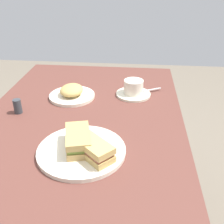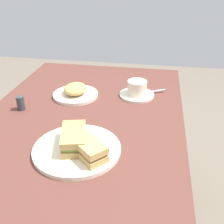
{
  "view_description": "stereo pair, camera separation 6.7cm",
  "coord_description": "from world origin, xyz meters",
  "px_view_note": "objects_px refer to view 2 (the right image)",
  "views": [
    {
      "loc": [
        0.85,
        0.21,
        1.31
      ],
      "look_at": [
        -0.06,
        0.12,
        0.8
      ],
      "focal_mm": 43.7,
      "sensor_mm": 36.0,
      "label": 1
    },
    {
      "loc": [
        0.84,
        0.28,
        1.31
      ],
      "look_at": [
        -0.06,
        0.12,
        0.8
      ],
      "focal_mm": 43.7,
      "sensor_mm": 36.0,
      "label": 2
    }
  ],
  "objects_px": {
    "sandwich_plate": "(77,149)",
    "coffee_saucer": "(137,95)",
    "dining_table": "(79,142)",
    "coffee_cup": "(137,87)",
    "salt_shaker": "(21,103)",
    "sandwich_back": "(87,148)",
    "sandwich_front": "(74,139)",
    "spoon": "(153,91)",
    "side_plate": "(76,95)"
  },
  "relations": [
    {
      "from": "dining_table",
      "to": "salt_shaker",
      "type": "distance_m",
      "value": 0.3
    },
    {
      "from": "coffee_saucer",
      "to": "side_plate",
      "type": "xyz_separation_m",
      "value": [
        0.05,
        -0.28,
        0.0
      ]
    },
    {
      "from": "coffee_saucer",
      "to": "salt_shaker",
      "type": "height_order",
      "value": "salt_shaker"
    },
    {
      "from": "sandwich_front",
      "to": "dining_table",
      "type": "bearing_deg",
      "value": -167.93
    },
    {
      "from": "sandwich_plate",
      "to": "coffee_saucer",
      "type": "height_order",
      "value": "sandwich_plate"
    },
    {
      "from": "dining_table",
      "to": "coffee_cup",
      "type": "distance_m",
      "value": 0.37
    },
    {
      "from": "side_plate",
      "to": "salt_shaker",
      "type": "distance_m",
      "value": 0.25
    },
    {
      "from": "spoon",
      "to": "salt_shaker",
      "type": "distance_m",
      "value": 0.58
    },
    {
      "from": "coffee_saucer",
      "to": "coffee_cup",
      "type": "height_order",
      "value": "coffee_cup"
    },
    {
      "from": "sandwich_back",
      "to": "salt_shaker",
      "type": "relative_size",
      "value": 2.48
    },
    {
      "from": "coffee_cup",
      "to": "salt_shaker",
      "type": "xyz_separation_m",
      "value": [
        0.21,
        -0.46,
        -0.01
      ]
    },
    {
      "from": "dining_table",
      "to": "sandwich_plate",
      "type": "height_order",
      "value": "sandwich_plate"
    },
    {
      "from": "side_plate",
      "to": "salt_shaker",
      "type": "height_order",
      "value": "salt_shaker"
    },
    {
      "from": "coffee_saucer",
      "to": "salt_shaker",
      "type": "relative_size",
      "value": 2.68
    },
    {
      "from": "sandwich_plate",
      "to": "sandwich_front",
      "type": "bearing_deg",
      "value": -125.27
    },
    {
      "from": "sandwich_front",
      "to": "sandwich_back",
      "type": "height_order",
      "value": "sandwich_front"
    },
    {
      "from": "dining_table",
      "to": "sandwich_back",
      "type": "distance_m",
      "value": 0.24
    },
    {
      "from": "dining_table",
      "to": "coffee_cup",
      "type": "bearing_deg",
      "value": 145.69
    },
    {
      "from": "sandwich_front",
      "to": "coffee_cup",
      "type": "xyz_separation_m",
      "value": [
        -0.44,
        0.16,
        0.0
      ]
    },
    {
      "from": "coffee_saucer",
      "to": "side_plate",
      "type": "relative_size",
      "value": 0.77
    },
    {
      "from": "spoon",
      "to": "salt_shaker",
      "type": "relative_size",
      "value": 1.58
    },
    {
      "from": "sandwich_front",
      "to": "salt_shaker",
      "type": "height_order",
      "value": "sandwich_front"
    },
    {
      "from": "side_plate",
      "to": "sandwich_plate",
      "type": "bearing_deg",
      "value": 17.06
    },
    {
      "from": "sandwich_back",
      "to": "coffee_saucer",
      "type": "relative_size",
      "value": 0.92
    },
    {
      "from": "sandwich_back",
      "to": "spoon",
      "type": "xyz_separation_m",
      "value": [
        -0.52,
        0.18,
        -0.03
      ]
    },
    {
      "from": "sandwich_front",
      "to": "spoon",
      "type": "height_order",
      "value": "sandwich_front"
    },
    {
      "from": "sandwich_back",
      "to": "spoon",
      "type": "distance_m",
      "value": 0.55
    },
    {
      "from": "sandwich_back",
      "to": "spoon",
      "type": "relative_size",
      "value": 1.57
    },
    {
      "from": "sandwich_plate",
      "to": "salt_shaker",
      "type": "distance_m",
      "value": 0.39
    },
    {
      "from": "side_plate",
      "to": "coffee_cup",
      "type": "bearing_deg",
      "value": 100.52
    },
    {
      "from": "sandwich_plate",
      "to": "coffee_saucer",
      "type": "relative_size",
      "value": 1.8
    },
    {
      "from": "sandwich_front",
      "to": "coffee_saucer",
      "type": "xyz_separation_m",
      "value": [
        -0.44,
        0.16,
        -0.04
      ]
    },
    {
      "from": "dining_table",
      "to": "coffee_cup",
      "type": "relative_size",
      "value": 11.44
    },
    {
      "from": "sandwich_front",
      "to": "coffee_cup",
      "type": "relative_size",
      "value": 1.34
    },
    {
      "from": "dining_table",
      "to": "salt_shaker",
      "type": "height_order",
      "value": "salt_shaker"
    },
    {
      "from": "sandwich_front",
      "to": "side_plate",
      "type": "height_order",
      "value": "sandwich_front"
    },
    {
      "from": "sandwich_front",
      "to": "coffee_cup",
      "type": "bearing_deg",
      "value": 159.68
    },
    {
      "from": "sandwich_front",
      "to": "coffee_saucer",
      "type": "bearing_deg",
      "value": 159.61
    },
    {
      "from": "sandwich_plate",
      "to": "side_plate",
      "type": "distance_m",
      "value": 0.42
    },
    {
      "from": "sandwich_back",
      "to": "dining_table",
      "type": "bearing_deg",
      "value": -155.48
    },
    {
      "from": "coffee_cup",
      "to": "sandwich_back",
      "type": "bearing_deg",
      "value": -12.76
    },
    {
      "from": "sandwich_plate",
      "to": "sandwich_front",
      "type": "distance_m",
      "value": 0.04
    },
    {
      "from": "coffee_saucer",
      "to": "spoon",
      "type": "bearing_deg",
      "value": 117.79
    },
    {
      "from": "side_plate",
      "to": "sandwich_front",
      "type": "bearing_deg",
      "value": 15.94
    },
    {
      "from": "coffee_cup",
      "to": "side_plate",
      "type": "bearing_deg",
      "value": -79.48
    },
    {
      "from": "sandwich_front",
      "to": "sandwich_plate",
      "type": "bearing_deg",
      "value": 54.73
    },
    {
      "from": "side_plate",
      "to": "salt_shaker",
      "type": "relative_size",
      "value": 3.47
    },
    {
      "from": "dining_table",
      "to": "sandwich_front",
      "type": "height_order",
      "value": "sandwich_front"
    },
    {
      "from": "side_plate",
      "to": "sandwich_back",
      "type": "bearing_deg",
      "value": 21.2
    },
    {
      "from": "sandwich_plate",
      "to": "salt_shaker",
      "type": "height_order",
      "value": "salt_shaker"
    }
  ]
}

